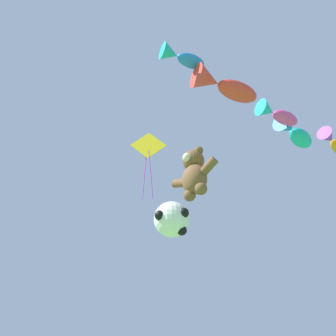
{
  "coord_description": "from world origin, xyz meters",
  "views": [
    {
      "loc": [
        6.18,
        -2.53,
        1.54
      ],
      "look_at": [
        0.33,
        3.19,
        8.35
      ],
      "focal_mm": 40.0,
      "sensor_mm": 36.0,
      "label": 1
    }
  ],
  "objects_px": {
    "soccer_ball_kite": "(172,219)",
    "fish_kite_magenta": "(276,114)",
    "fish_kite_crimson": "(222,85)",
    "fish_kite_tangerine": "(334,143)",
    "fish_kite_teal": "(294,132)",
    "fish_kite_cobalt": "(180,57)",
    "teddy_bear_kite": "(194,173)",
    "diamond_kite": "(148,150)"
  },
  "relations": [
    {
      "from": "fish_kite_tangerine",
      "to": "diamond_kite",
      "type": "xyz_separation_m",
      "value": [
        -5.08,
        -5.96,
        -0.91
      ]
    },
    {
      "from": "fish_kite_cobalt",
      "to": "diamond_kite",
      "type": "relative_size",
      "value": 0.48
    },
    {
      "from": "fish_kite_cobalt",
      "to": "fish_kite_crimson",
      "type": "height_order",
      "value": "fish_kite_cobalt"
    },
    {
      "from": "fish_kite_magenta",
      "to": "fish_kite_tangerine",
      "type": "distance_m",
      "value": 4.01
    },
    {
      "from": "fish_kite_cobalt",
      "to": "diamond_kite",
      "type": "bearing_deg",
      "value": 152.71
    },
    {
      "from": "fish_kite_tangerine",
      "to": "diamond_kite",
      "type": "height_order",
      "value": "fish_kite_tangerine"
    },
    {
      "from": "diamond_kite",
      "to": "fish_kite_crimson",
      "type": "bearing_deg",
      "value": -5.38
    },
    {
      "from": "teddy_bear_kite",
      "to": "fish_kite_cobalt",
      "type": "distance_m",
      "value": 4.03
    },
    {
      "from": "soccer_ball_kite",
      "to": "fish_kite_cobalt",
      "type": "height_order",
      "value": "fish_kite_cobalt"
    },
    {
      "from": "teddy_bear_kite",
      "to": "fish_kite_tangerine",
      "type": "relative_size",
      "value": 0.88
    },
    {
      "from": "fish_kite_cobalt",
      "to": "fish_kite_teal",
      "type": "distance_m",
      "value": 5.52
    },
    {
      "from": "soccer_ball_kite",
      "to": "fish_kite_magenta",
      "type": "height_order",
      "value": "fish_kite_magenta"
    },
    {
      "from": "fish_kite_tangerine",
      "to": "fish_kite_teal",
      "type": "bearing_deg",
      "value": -104.92
    },
    {
      "from": "teddy_bear_kite",
      "to": "fish_kite_teal",
      "type": "xyz_separation_m",
      "value": [
        1.59,
        4.24,
        3.53
      ]
    },
    {
      "from": "soccer_ball_kite",
      "to": "fish_kite_tangerine",
      "type": "xyz_separation_m",
      "value": [
        3.02,
        6.72,
        5.38
      ]
    },
    {
      "from": "fish_kite_cobalt",
      "to": "fish_kite_teal",
      "type": "height_order",
      "value": "fish_kite_cobalt"
    },
    {
      "from": "soccer_ball_kite",
      "to": "fish_kite_magenta",
      "type": "xyz_separation_m",
      "value": [
        2.52,
        2.83,
        4.54
      ]
    },
    {
      "from": "soccer_ball_kite",
      "to": "fish_kite_crimson",
      "type": "bearing_deg",
      "value": 10.56
    },
    {
      "from": "fish_kite_crimson",
      "to": "fish_kite_teal",
      "type": "relative_size",
      "value": 1.27
    },
    {
      "from": "soccer_ball_kite",
      "to": "fish_kite_teal",
      "type": "bearing_deg",
      "value": 61.23
    },
    {
      "from": "fish_kite_magenta",
      "to": "fish_kite_teal",
      "type": "bearing_deg",
      "value": 94.76
    },
    {
      "from": "fish_kite_teal",
      "to": "fish_kite_tangerine",
      "type": "xyz_separation_m",
      "value": [
        0.63,
        2.36,
        0.59
      ]
    },
    {
      "from": "soccer_ball_kite",
      "to": "fish_kite_tangerine",
      "type": "height_order",
      "value": "fish_kite_tangerine"
    },
    {
      "from": "fish_kite_cobalt",
      "to": "fish_kite_magenta",
      "type": "relative_size",
      "value": 0.9
    },
    {
      "from": "teddy_bear_kite",
      "to": "fish_kite_teal",
      "type": "relative_size",
      "value": 0.9
    },
    {
      "from": "fish_kite_tangerine",
      "to": "fish_kite_crimson",
      "type": "bearing_deg",
      "value": -98.95
    },
    {
      "from": "fish_kite_cobalt",
      "to": "fish_kite_teal",
      "type": "bearing_deg",
      "value": 81.01
    },
    {
      "from": "fish_kite_cobalt",
      "to": "teddy_bear_kite",
      "type": "bearing_deg",
      "value": 121.26
    },
    {
      "from": "fish_kite_tangerine",
      "to": "diamond_kite",
      "type": "relative_size",
      "value": 0.59
    },
    {
      "from": "fish_kite_magenta",
      "to": "fish_kite_teal",
      "type": "xyz_separation_m",
      "value": [
        -0.13,
        1.53,
        0.25
      ]
    },
    {
      "from": "fish_kite_magenta",
      "to": "diamond_kite",
      "type": "height_order",
      "value": "diamond_kite"
    },
    {
      "from": "teddy_bear_kite",
      "to": "fish_kite_magenta",
      "type": "xyz_separation_m",
      "value": [
        1.72,
        2.71,
        3.29
      ]
    },
    {
      "from": "fish_kite_crimson",
      "to": "diamond_kite",
      "type": "xyz_separation_m",
      "value": [
        -4.08,
        0.38,
        0.05
      ]
    },
    {
      "from": "fish_kite_teal",
      "to": "diamond_kite",
      "type": "bearing_deg",
      "value": -141.08
    },
    {
      "from": "fish_kite_crimson",
      "to": "fish_kite_teal",
      "type": "distance_m",
      "value": 4.01
    },
    {
      "from": "soccer_ball_kite",
      "to": "fish_kite_crimson",
      "type": "xyz_separation_m",
      "value": [
        2.02,
        0.38,
        4.43
      ]
    },
    {
      "from": "soccer_ball_kite",
      "to": "fish_kite_crimson",
      "type": "distance_m",
      "value": 4.88
    },
    {
      "from": "fish_kite_cobalt",
      "to": "fish_kite_crimson",
      "type": "distance_m",
      "value": 1.66
    },
    {
      "from": "fish_kite_teal",
      "to": "diamond_kite",
      "type": "xyz_separation_m",
      "value": [
        -4.45,
        -3.59,
        -0.32
      ]
    },
    {
      "from": "teddy_bear_kite",
      "to": "fish_kite_crimson",
      "type": "distance_m",
      "value": 3.4
    },
    {
      "from": "diamond_kite",
      "to": "fish_kite_tangerine",
      "type": "bearing_deg",
      "value": 49.55
    },
    {
      "from": "soccer_ball_kite",
      "to": "diamond_kite",
      "type": "distance_m",
      "value": 4.98
    }
  ]
}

